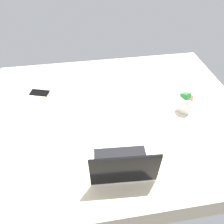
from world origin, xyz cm
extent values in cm
cube|color=beige|center=(0.00, 0.00, 9.00)|extent=(180.00, 140.00, 18.00)
cube|color=silver|center=(3.41, 42.39, 19.00)|extent=(34.49, 25.20, 2.00)
cube|color=black|center=(3.31, 40.89, 20.20)|extent=(30.09, 18.94, 0.40)
cube|color=black|center=(4.16, 53.36, 30.50)|extent=(32.99, 3.25, 21.00)
cylinder|color=silver|center=(-47.81, 6.42, 23.50)|extent=(9.00, 9.00, 11.00)
cube|color=blue|center=(-47.78, 6.11, 21.07)|extent=(8.59, 8.31, 5.75)
cube|color=#268C33|center=(-47.41, 6.59, 22.81)|extent=(6.75, 5.25, 5.64)
cube|color=red|center=(-47.66, 6.65, 24.55)|extent=(6.60, 6.53, 5.32)
cube|color=#268C33|center=(-47.72, 6.43, 26.30)|extent=(7.11, 6.86, 5.32)
cube|color=red|center=(-49.21, 6.84, 28.04)|extent=(5.68, 5.92, 4.23)
cube|color=#268C33|center=(-46.82, 5.03, 29.78)|extent=(6.44, 7.74, 6.00)
cube|color=black|center=(53.06, -28.49, 18.40)|extent=(15.39, 10.67, 0.80)
camera|label=1|loc=(18.15, 103.53, 118.32)|focal=33.67mm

